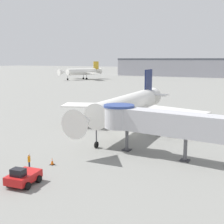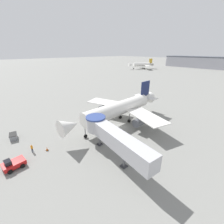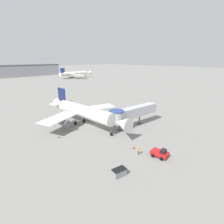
# 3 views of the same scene
# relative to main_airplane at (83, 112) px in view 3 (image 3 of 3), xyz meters

# --- Properties ---
(ground_plane) EXTENTS (800.00, 800.00, 0.00)m
(ground_plane) POSITION_rel_main_airplane_xyz_m (1.33, -1.79, -4.25)
(ground_plane) COLOR gray
(main_airplane) EXTENTS (26.82, 31.44, 10.06)m
(main_airplane) POSITION_rel_main_airplane_xyz_m (0.00, 0.00, 0.00)
(main_airplane) COLOR white
(main_airplane) RESTS_ON ground_plane
(jet_bridge) EXTENTS (17.65, 4.96, 6.09)m
(jet_bridge) POSITION_rel_main_airplane_xyz_m (8.85, -10.96, 0.15)
(jet_bridge) COLOR #B7B7BC
(jet_bridge) RESTS_ON ground_plane
(pushback_tug_red) EXTENTS (2.80, 3.59, 1.85)m
(pushback_tug_red) POSITION_rel_main_airplane_xyz_m (0.34, -25.68, -3.45)
(pushback_tug_red) COLOR red
(pushback_tug_red) RESTS_ON ground_plane
(service_container_gray) EXTENTS (2.70, 1.88, 1.28)m
(service_container_gray) POSITION_rel_main_airplane_xyz_m (-10.09, -23.82, -3.61)
(service_container_gray) COLOR gray
(service_container_gray) RESTS_ON ground_plane
(traffic_cone_near_nose) EXTENTS (0.51, 0.51, 0.83)m
(traffic_cone_near_nose) POSITION_rel_main_airplane_xyz_m (-0.73, -19.72, -3.85)
(traffic_cone_near_nose) COLOR black
(traffic_cone_near_nose) RESTS_ON ground_plane
(traffic_cone_port_wing) EXTENTS (0.49, 0.49, 0.80)m
(traffic_cone_port_wing) POSITION_rel_main_airplane_xyz_m (-9.93, -2.53, -3.87)
(traffic_cone_port_wing) COLOR black
(traffic_cone_port_wing) RESTS_ON ground_plane
(ground_crew_marshaller) EXTENTS (0.30, 0.38, 1.73)m
(ground_crew_marshaller) POSITION_rel_main_airplane_xyz_m (-2.08, -22.05, -3.26)
(ground_crew_marshaller) COLOR #1E2338
(ground_crew_marshaller) RESTS_ON ground_plane
(background_jet_blue_tail) EXTENTS (36.15, 34.20, 10.39)m
(background_jet_blue_tail) POSITION_rel_main_airplane_xyz_m (72.63, 113.67, 0.31)
(background_jet_blue_tail) COLOR white
(background_jet_blue_tail) RESTS_ON ground_plane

